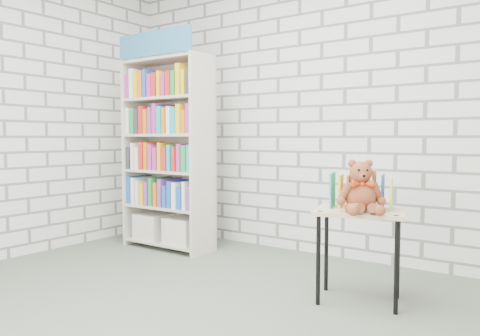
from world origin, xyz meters
The scene contains 6 objects.
ground centered at (0.00, 0.00, 0.00)m, with size 4.50×4.50×0.00m, color #535C4E.
room_shell centered at (0.00, 0.00, 1.78)m, with size 4.52×4.02×2.81m.
bookshelf centered at (-1.34, 1.36, 0.96)m, with size 0.94×0.37×2.11m.
display_table centered at (0.78, 0.97, 0.54)m, with size 0.66×0.54×0.62m.
table_books centered at (0.75, 1.06, 0.74)m, with size 0.44×0.28×0.24m.
teddy_bear centered at (0.82, 0.89, 0.76)m, with size 0.33×0.32×0.34m.
Camera 1 is at (1.91, -2.01, 1.11)m, focal length 35.00 mm.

